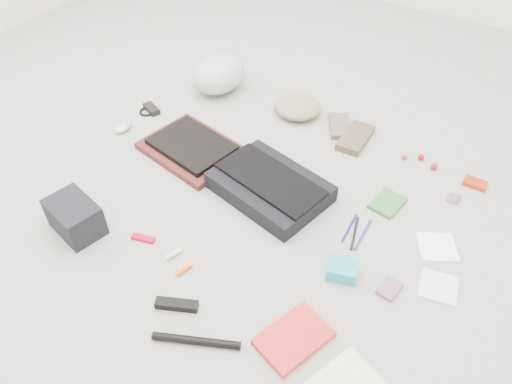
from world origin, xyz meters
The scene contains 32 objects.
ground_plane centered at (0.00, 0.00, 0.00)m, with size 4.00×4.00×0.00m, color gray.
messenger_bag centered at (0.02, 0.07, 0.03)m, with size 0.42×0.30×0.07m, color black.
bag_flap centered at (0.02, 0.07, 0.08)m, with size 0.42×0.19×0.01m, color black.
laptop_sleeve centered at (-0.39, 0.11, 0.01)m, with size 0.40×0.30×0.03m, color #511C1A.
laptop centered at (-0.39, 0.11, 0.04)m, with size 0.33×0.24×0.02m, color black.
bike_helmet centered at (-0.57, 0.57, 0.08)m, with size 0.23×0.28×0.17m, color silver.
beanie centered at (-0.15, 0.59, 0.04)m, with size 0.21×0.20×0.07m, color gray.
mitten_left centered at (0.07, 0.59, 0.01)m, with size 0.09×0.17×0.03m, color #5F584F.
mitten_right centered at (0.16, 0.55, 0.02)m, with size 0.10×0.21×0.03m, color brown.
power_brick centered at (-0.73, 0.25, 0.01)m, with size 0.09×0.04×0.03m, color black.
cable_coil centered at (-0.74, 0.23, 0.01)m, with size 0.07×0.07×0.01m, color black.
mouse centered at (-0.74, 0.07, 0.02)m, with size 0.05×0.09×0.03m, color #B6B6B6.
camera_bag centered at (-0.46, -0.46, 0.06)m, with size 0.19×0.13×0.12m, color black.
multitool centered at (-0.23, -0.37, 0.01)m, with size 0.08×0.02×0.01m, color #B2021B.
toiletry_tube_white centered at (-0.10, -0.37, 0.01)m, with size 0.02×0.02×0.06m, color silver.
toiletry_tube_orange centered at (-0.03, -0.40, 0.01)m, with size 0.02×0.02×0.06m, color #E65D0D.
u_lock centered at (0.04, -0.53, 0.01)m, with size 0.13×0.03×0.03m, color black.
bike_pump centered at (0.17, -0.59, 0.01)m, with size 0.02×0.02×0.26m, color black.
book_red centered at (0.40, -0.43, 0.01)m, with size 0.14×0.21×0.02m, color red.
notepad centered at (0.43, 0.25, 0.01)m, with size 0.10×0.13×0.02m, color #326231.
pen_blue centered at (0.36, 0.06, 0.00)m, with size 0.01×0.01×0.14m, color navy.
pen_black centered at (0.38, 0.05, 0.00)m, with size 0.01×0.01×0.16m, color black.
pen_navy centered at (0.41, 0.06, 0.00)m, with size 0.01×0.01×0.16m, color navy.
accordion_wallet centered at (0.42, -0.14, 0.02)m, with size 0.10×0.08×0.05m, color #25AEB9.
card_deck centered at (0.58, -0.11, 0.01)m, with size 0.06×0.08×0.02m, color #875A78.
napkin_top centered at (0.65, 0.14, 0.00)m, with size 0.13×0.13×0.01m, color white.
napkin_bottom centered at (0.71, -0.02, 0.00)m, with size 0.12×0.12×0.01m, color silver.
lollipop_a centered at (0.39, 0.54, 0.01)m, with size 0.02×0.02×0.02m, color red.
lollipop_b centered at (0.45, 0.57, 0.01)m, with size 0.03×0.03×0.03m, color #B30E03.
lollipop_c centered at (0.51, 0.54, 0.01)m, with size 0.03×0.03×0.03m, color #AD0C21.
altoids_tin centered at (0.68, 0.54, 0.01)m, with size 0.09×0.05×0.02m, color #AA230E.
stamp_sheet centered at (0.63, 0.41, 0.00)m, with size 0.05×0.06×0.00m, color #785268.
Camera 1 is at (0.72, -1.14, 1.33)m, focal length 35.00 mm.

